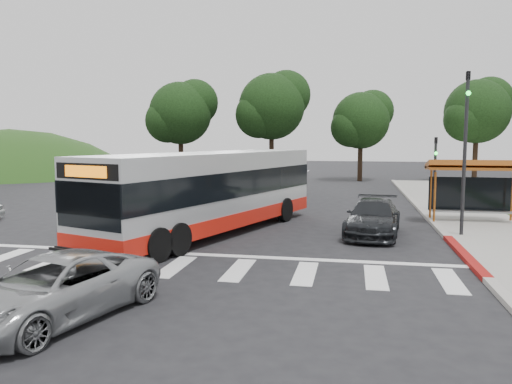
% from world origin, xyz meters
% --- Properties ---
extents(ground, '(140.00, 140.00, 0.00)m').
position_xyz_m(ground, '(0.00, 0.00, 0.00)').
color(ground, black).
rests_on(ground, ground).
extents(sidewalk_east, '(4.00, 40.00, 0.12)m').
position_xyz_m(sidewalk_east, '(11.00, 8.00, 0.06)').
color(sidewalk_east, gray).
rests_on(sidewalk_east, ground).
extents(curb_east, '(0.30, 40.00, 0.15)m').
position_xyz_m(curb_east, '(9.00, 8.00, 0.07)').
color(curb_east, '#9E9991').
rests_on(curb_east, ground).
extents(curb_east_red, '(0.32, 6.00, 0.15)m').
position_xyz_m(curb_east_red, '(9.00, -2.00, 0.08)').
color(curb_east_red, maroon).
rests_on(curb_east_red, ground).
extents(hillside_nw, '(44.00, 44.00, 10.00)m').
position_xyz_m(hillside_nw, '(-32.00, 30.00, 0.00)').
color(hillside_nw, '#194416').
rests_on(hillside_nw, ground).
extents(crosswalk_ladder, '(18.00, 2.60, 0.01)m').
position_xyz_m(crosswalk_ladder, '(0.00, -5.00, 0.01)').
color(crosswalk_ladder, silver).
rests_on(crosswalk_ladder, ground).
extents(bus_shelter, '(4.20, 1.60, 2.86)m').
position_xyz_m(bus_shelter, '(10.80, 5.10, 2.35)').
color(bus_shelter, '#9D501A').
rests_on(bus_shelter, sidewalk_east).
extents(traffic_signal_ne_tall, '(0.18, 0.37, 6.50)m').
position_xyz_m(traffic_signal_ne_tall, '(9.60, 1.49, 3.88)').
color(traffic_signal_ne_tall, black).
rests_on(traffic_signal_ne_tall, ground).
extents(traffic_signal_ne_short, '(0.18, 0.37, 4.00)m').
position_xyz_m(traffic_signal_ne_short, '(9.60, 8.49, 2.48)').
color(traffic_signal_ne_short, black).
rests_on(traffic_signal_ne_short, ground).
extents(tree_ne_a, '(6.16, 5.74, 9.30)m').
position_xyz_m(tree_ne_a, '(16.08, 28.06, 6.39)').
color(tree_ne_a, black).
rests_on(tree_ne_a, parking_lot).
extents(tree_north_a, '(6.60, 6.15, 10.17)m').
position_xyz_m(tree_north_a, '(-1.92, 26.07, 6.92)').
color(tree_north_a, black).
rests_on(tree_north_a, ground).
extents(tree_north_b, '(5.72, 5.33, 8.43)m').
position_xyz_m(tree_north_b, '(6.07, 28.06, 5.66)').
color(tree_north_b, black).
rests_on(tree_north_b, ground).
extents(tree_north_c, '(6.16, 5.74, 9.30)m').
position_xyz_m(tree_north_c, '(-9.92, 24.06, 6.29)').
color(tree_north_c, black).
rests_on(tree_north_c, ground).
extents(transit_bus, '(6.84, 13.20, 3.35)m').
position_xyz_m(transit_bus, '(-0.42, 0.54, 1.68)').
color(transit_bus, '#B2B5B7').
rests_on(transit_bus, ground).
extents(pedestrian, '(0.74, 0.74, 1.74)m').
position_xyz_m(pedestrian, '(-1.29, -4.52, 0.87)').
color(pedestrian, white).
rests_on(pedestrian, ground).
extents(dark_sedan, '(2.61, 5.21, 1.45)m').
position_xyz_m(dark_sedan, '(6.17, 1.38, 0.73)').
color(dark_sedan, black).
rests_on(dark_sedan, ground).
extents(silver_suv_south, '(3.53, 5.43, 1.39)m').
position_xyz_m(silver_suv_south, '(-1.00, -9.75, 0.69)').
color(silver_suv_south, '#9A9C9F').
rests_on(silver_suv_south, ground).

